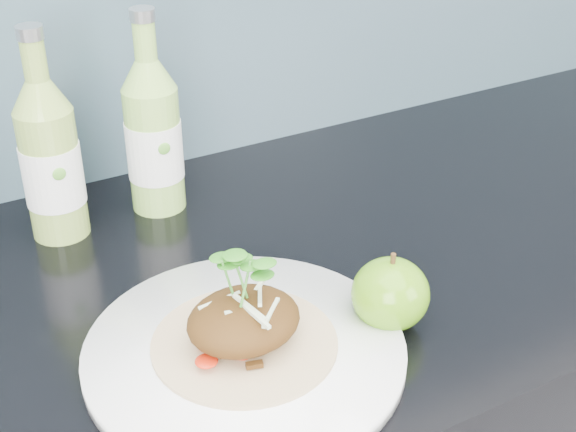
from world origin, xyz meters
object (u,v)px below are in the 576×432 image
object	(u,v)px
dinner_plate	(245,351)
cider_bottle_left	(51,160)
green_apple	(390,294)
cider_bottle_right	(153,136)

from	to	relation	value
dinner_plate	cider_bottle_left	distance (m)	0.33
green_apple	cider_bottle_right	xyz separation A→B (m)	(-0.11, 0.33, 0.06)
green_apple	cider_bottle_left	bearing A→B (deg)	124.95
dinner_plate	cider_bottle_right	xyz separation A→B (m)	(0.04, 0.31, 0.09)
cider_bottle_right	cider_bottle_left	bearing A→B (deg)	171.68
dinner_plate	green_apple	distance (m)	0.15
green_apple	cider_bottle_right	bearing A→B (deg)	107.84
green_apple	cider_bottle_left	distance (m)	0.41
cider_bottle_left	green_apple	bearing A→B (deg)	-78.32
dinner_plate	cider_bottle_left	size ratio (longest dim) A/B	1.28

